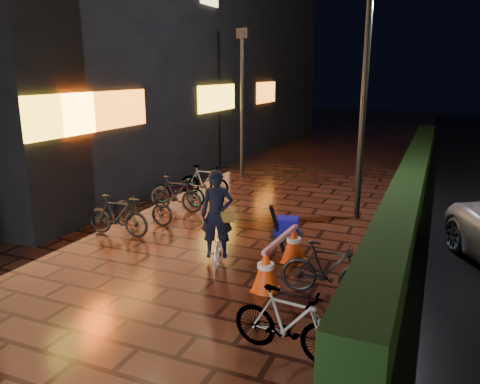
% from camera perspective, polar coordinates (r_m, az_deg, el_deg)
% --- Properties ---
extents(ground, '(80.00, 80.00, 0.00)m').
position_cam_1_polar(ground, '(8.04, -8.57, -11.49)').
color(ground, '#381911').
rests_on(ground, ground).
extents(hedge, '(0.70, 20.00, 1.00)m').
position_cam_1_polar(hedge, '(14.43, 20.33, 1.56)').
color(hedge, black).
rests_on(hedge, ground).
extents(storefront_block, '(12.09, 22.00, 9.00)m').
position_cam_1_polar(storefront_block, '(22.14, -14.68, 16.60)').
color(storefront_block, black).
rests_on(storefront_block, ground).
extents(lamp_post_hedge, '(0.53, 0.26, 5.63)m').
position_cam_1_polar(lamp_post_hedge, '(11.44, 14.94, 11.97)').
color(lamp_post_hedge, black).
rests_on(lamp_post_hedge, ground).
extents(lamp_post_sf, '(0.46, 0.20, 4.86)m').
position_cam_1_polar(lamp_post_sf, '(15.89, 0.26, 11.49)').
color(lamp_post_sf, black).
rests_on(lamp_post_sf, ground).
extents(cyclist, '(0.84, 1.31, 1.77)m').
position_cam_1_polar(cyclist, '(8.78, -2.77, -4.41)').
color(cyclist, silver).
rests_on(cyclist, ground).
extents(traffic_barrier, '(0.53, 1.80, 0.72)m').
position_cam_1_polar(traffic_barrier, '(8.32, 4.99, -7.75)').
color(traffic_barrier, '#EA410C').
rests_on(traffic_barrier, ground).
extents(cart_assembly, '(0.66, 0.70, 1.11)m').
position_cam_1_polar(cart_assembly, '(9.08, 5.63, -4.42)').
color(cart_assembly, black).
rests_on(cart_assembly, ground).
extents(parked_bikes_storefront, '(1.75, 4.23, 0.90)m').
position_cam_1_polar(parked_bikes_storefront, '(11.98, -8.97, -0.54)').
color(parked_bikes_storefront, black).
rests_on(parked_bikes_storefront, ground).
extents(parked_bikes_hedge, '(1.62, 2.42, 0.90)m').
position_cam_1_polar(parked_bikes_hedge, '(6.86, 8.56, -12.06)').
color(parked_bikes_hedge, black).
rests_on(parked_bikes_hedge, ground).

